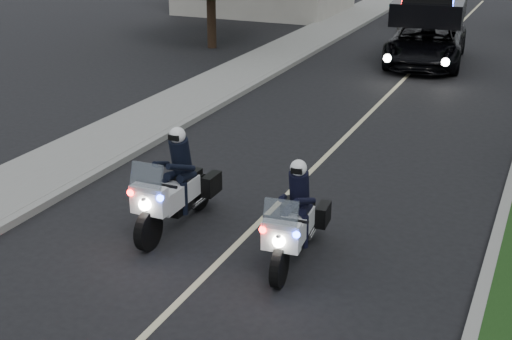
{
  "coord_description": "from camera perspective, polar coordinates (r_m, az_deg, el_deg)",
  "views": [
    {
      "loc": [
        4.66,
        -8.12,
        5.59
      ],
      "look_at": [
        -0.1,
        2.6,
        1.0
      ],
      "focal_mm": 48.84,
      "sensor_mm": 36.0,
      "label": 1
    }
  ],
  "objects": [
    {
      "name": "tree_left_far",
      "position": [
        36.42,
        0.72,
        12.55
      ],
      "size": [
        8.16,
        8.16,
        12.76
      ],
      "primitive_type": null,
      "rotation": [
        0.0,
        0.0,
        0.07
      ],
      "color": "black",
      "rests_on": "ground"
    },
    {
      "name": "bicycle",
      "position": [
        34.56,
        11.41,
        11.67
      ],
      "size": [
        0.62,
        1.73,
        0.9
      ],
      "primitive_type": "imported",
      "rotation": [
        0.0,
        0.0,
        -0.01
      ],
      "color": "black",
      "rests_on": "ground"
    },
    {
      "name": "sidewalk_left",
      "position": [
        21.35,
        -4.49,
        6.36
      ],
      "size": [
        2.0,
        60.0,
        0.16
      ],
      "primitive_type": "cube",
      "color": "gray",
      "rests_on": "ground"
    },
    {
      "name": "lane_marking",
      "position": [
        19.53,
        9.14,
        4.48
      ],
      "size": [
        0.12,
        50.0,
        0.01
      ],
      "primitive_type": "cube",
      "color": "#BFB78C",
      "rests_on": "ground"
    },
    {
      "name": "police_suv",
      "position": [
        26.27,
        13.63,
        8.5
      ],
      "size": [
        3.12,
        5.79,
        2.7
      ],
      "primitive_type": "imported",
      "rotation": [
        0.0,
        0.0,
        0.1
      ],
      "color": "black",
      "rests_on": "ground"
    },
    {
      "name": "curb_left",
      "position": [
        20.87,
        -1.81,
        6.05
      ],
      "size": [
        0.2,
        60.0,
        0.15
      ],
      "primitive_type": "cube",
      "color": "gray",
      "rests_on": "ground"
    },
    {
      "name": "cyclist",
      "position": [
        34.56,
        11.41,
        11.67
      ],
      "size": [
        0.7,
        0.48,
        1.93
      ],
      "primitive_type": "imported",
      "rotation": [
        0.0,
        0.0,
        3.12
      ],
      "color": "black",
      "rests_on": "ground"
    },
    {
      "name": "police_moto_right",
      "position": [
        11.64,
        3.14,
        -7.36
      ],
      "size": [
        0.9,
        2.09,
        1.73
      ],
      "primitive_type": null,
      "rotation": [
        0.0,
        0.0,
        0.1
      ],
      "color": "silver",
      "rests_on": "ground"
    },
    {
      "name": "police_moto_left",
      "position": [
        12.81,
        -6.49,
        -4.65
      ],
      "size": [
        0.78,
        2.2,
        1.87
      ],
      "primitive_type": null,
      "rotation": [
        0.0,
        0.0,
        0.0
      ],
      "color": "silver",
      "rests_on": "ground"
    },
    {
      "name": "ground",
      "position": [
        10.9,
        -5.14,
        -9.56
      ],
      "size": [
        120.0,
        120.0,
        0.0
      ],
      "primitive_type": "plane",
      "color": "black",
      "rests_on": "ground"
    },
    {
      "name": "tree_left_near",
      "position": [
        28.36,
        -3.61,
        9.97
      ],
      "size": [
        6.85,
        6.85,
        8.66
      ],
      "primitive_type": null,
      "rotation": [
        0.0,
        0.0,
        0.42
      ],
      "color": "#193D14",
      "rests_on": "ground"
    }
  ]
}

